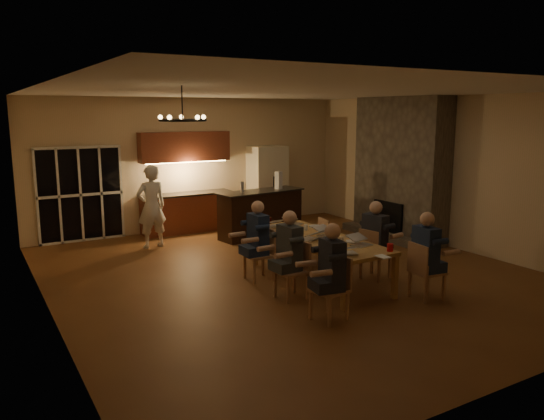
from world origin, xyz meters
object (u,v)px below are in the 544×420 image
at_px(chair_right_near, 427,271).
at_px(mug_back, 279,228).
at_px(chair_left_near, 329,289).
at_px(laptop_f, 295,219).
at_px(plate_left, 335,252).
at_px(plate_far, 316,226).
at_px(person_right_near, 425,256).
at_px(plate_near, 353,241).
at_px(can_silver, 341,242).
at_px(can_cola, 270,220).
at_px(laptop_b, 362,239).
at_px(laptop_e, 273,221).
at_px(mug_front, 335,241).
at_px(laptop_c, 309,233).
at_px(bar_bottle, 242,187).
at_px(chair_left_mid, 291,271).
at_px(mug_mid, 306,227).
at_px(dining_table, 318,259).
at_px(chandelier, 183,120).
at_px(person_left_far, 258,240).
at_px(laptop_d, 327,230).
at_px(chair_left_far, 259,255).
at_px(standing_person, 151,207).
at_px(laptop_a, 346,247).
at_px(redcup_mid, 283,233).
at_px(person_left_mid, 290,254).
at_px(person_right_mid, 375,241).
at_px(bar_blender, 278,180).
at_px(bar_island, 260,214).
at_px(person_left_near, 332,272).
at_px(refrigerator, 267,185).
at_px(redcup_near, 390,247).
at_px(chair_right_far, 333,241).
at_px(chair_right_mid, 376,253).

relative_size(chair_right_near, mug_back, 8.90).
distance_m(chair_left_near, laptop_f, 2.88).
relative_size(plate_left, plate_far, 1.07).
bearing_deg(plate_left, person_right_near, -30.27).
bearing_deg(plate_near, can_silver, -163.42).
relative_size(can_silver, can_cola, 1.00).
height_order(laptop_f, plate_left, laptop_f).
relative_size(person_right_near, laptop_b, 4.31).
relative_size(laptop_e, mug_front, 3.20).
height_order(laptop_c, bar_bottle, bar_bottle).
distance_m(chair_left_mid, person_right_near, 2.05).
height_order(person_right_near, mug_mid, person_right_near).
xyz_separation_m(dining_table, chandelier, (-2.57, -0.49, 2.38)).
bearing_deg(person_left_far, laptop_e, 132.52).
height_order(dining_table, laptop_d, laptop_d).
bearing_deg(plate_near, chair_left_far, 137.35).
bearing_deg(laptop_f, standing_person, 94.26).
relative_size(laptop_a, laptop_b, 1.00).
relative_size(dining_table, bar_bottle, 11.80).
relative_size(person_left_far, redcup_mid, 11.50).
relative_size(laptop_a, mug_mid, 3.20).
bearing_deg(person_left_mid, chair_left_mid, -0.34).
xyz_separation_m(laptop_e, plate_left, (-0.14, -2.09, -0.10)).
height_order(person_right_mid, plate_near, person_right_mid).
relative_size(laptop_c, bar_blender, 0.77).
xyz_separation_m(laptop_b, redcup_mid, (-0.75, 1.20, -0.05)).
bearing_deg(chair_left_mid, chair_right_near, 56.71).
relative_size(dining_table, plate_far, 11.02).
bearing_deg(mug_mid, plate_left, -107.82).
bearing_deg(plate_left, mug_front, 53.39).
xyz_separation_m(mug_back, redcup_mid, (-0.15, -0.37, 0.01)).
bearing_deg(bar_island, chair_left_mid, -120.09).
distance_m(person_left_near, laptop_c, 1.68).
bearing_deg(person_right_mid, refrigerator, -19.50).
relative_size(person_left_near, person_left_mid, 1.00).
height_order(redcup_near, can_cola, same).
bearing_deg(person_right_near, refrigerator, -0.69).
bearing_deg(laptop_c, laptop_e, -114.30).
relative_size(plate_far, bar_bottle, 1.07).
distance_m(chair_right_near, bar_bottle, 5.05).
relative_size(person_left_near, mug_mid, 13.80).
relative_size(laptop_a, can_cola, 2.67).
height_order(person_left_far, chandelier, chandelier).
bearing_deg(laptop_c, laptop_d, 164.01).
bearing_deg(chair_right_far, person_right_near, -167.42).
bearing_deg(redcup_mid, laptop_b, -58.16).
xyz_separation_m(dining_table, plate_near, (0.31, -0.53, 0.38)).
bearing_deg(chair_right_mid, plate_near, 82.82).
xyz_separation_m(chair_right_mid, standing_person, (-2.65, 4.09, 0.44)).
xyz_separation_m(person_left_mid, person_left_far, (0.02, 1.04, 0.00)).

